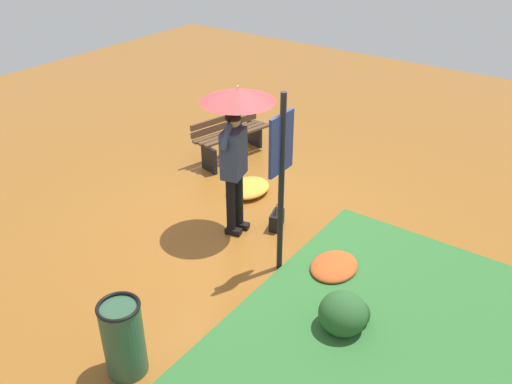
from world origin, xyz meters
TOP-DOWN VIEW (x-y plane):
  - ground_plane at (0.00, 0.00)m, footprint 18.00×18.00m
  - grass_verge at (-1.28, -3.01)m, footprint 4.80×4.00m
  - person_with_umbrella at (-0.12, 0.01)m, footprint 0.96×0.96m
  - info_sign_post at (-0.54, -0.95)m, footprint 0.44×0.07m
  - handbag at (0.19, -0.43)m, footprint 0.33×0.22m
  - park_bench at (1.59, 1.47)m, footprint 1.42×0.69m
  - trash_bin at (-2.78, -0.65)m, footprint 0.42×0.42m
  - shrub_cluster at (-1.03, -2.13)m, footprint 0.58×0.52m
  - leaf_pile_near_person at (-0.21, -1.56)m, footprint 0.69×0.55m
  - leaf_pile_by_bench at (0.75, 0.47)m, footprint 0.75×0.60m

SIDE VIEW (x-z plane):
  - ground_plane at x=0.00m, z-range 0.00..0.00m
  - grass_verge at x=-1.28m, z-range 0.00..0.05m
  - leaf_pile_near_person at x=-0.21m, z-range 0.00..0.15m
  - leaf_pile_by_bench at x=0.75m, z-range 0.00..0.16m
  - handbag at x=0.19m, z-range -0.06..0.31m
  - shrub_cluster at x=-1.03m, z-range -0.02..0.46m
  - park_bench at x=1.59m, z-range 0.03..0.78m
  - trash_bin at x=-2.78m, z-range 0.00..0.84m
  - info_sign_post at x=-0.54m, z-range 0.29..2.59m
  - person_with_umbrella at x=-0.12m, z-range 0.53..2.57m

